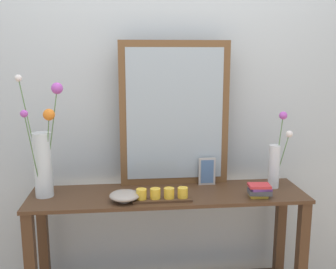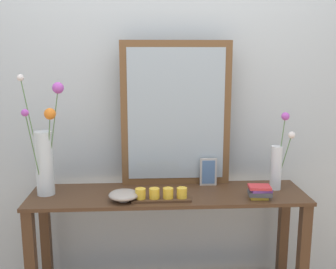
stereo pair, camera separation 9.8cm
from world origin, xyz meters
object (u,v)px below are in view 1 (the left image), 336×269
Objects in this scene: mirror_leaning at (175,114)px; tall_vase_left at (44,156)px; vase_right at (276,161)px; decorative_bowl at (125,196)px; picture_frame_small at (207,171)px; candle_tray at (162,195)px; console_table at (168,247)px; book_stack at (259,190)px.

tall_vase_left is (-0.73, -0.15, -0.20)m from mirror_leaning.
vase_right is at bearing 0.85° from tall_vase_left.
decorative_bowl is (0.43, -0.12, -0.20)m from tall_vase_left.
tall_vase_left is at bearing 164.56° from decorative_bowl.
candle_tray is at bearing -140.99° from picture_frame_small.
picture_frame_small reaches higher than decorative_bowl.
vase_right reaches higher than candle_tray.
candle_tray is at bearing -111.29° from console_table.
decorative_bowl is 0.73m from book_stack.
console_table is 2.33× the size of tall_vase_left.
console_table is 0.50m from picture_frame_small.
console_table is 9.35× the size of picture_frame_small.
picture_frame_small is 0.35m from book_stack.
vase_right reaches higher than decorative_bowl.
picture_frame_small is at bearing 135.32° from book_stack.
tall_vase_left is 1.19m from book_stack.
mirror_leaning is at bearing 70.35° from candle_tray.
tall_vase_left is at bearing 178.66° from console_table.
mirror_leaning is 0.56m from decorative_bowl.
tall_vase_left is at bearing 173.60° from book_stack.
vase_right is at bearing 46.77° from book_stack.
book_stack is at bearing -44.68° from picture_frame_small.
candle_tray reaches higher than console_table.
candle_tray is at bearing -1.65° from decorative_bowl.
tall_vase_left reaches higher than vase_right.
console_table is 0.37m from candle_tray.
tall_vase_left reaches higher than decorative_bowl.
tall_vase_left is 0.68m from candle_tray.
tall_vase_left is 0.49m from decorative_bowl.
picture_frame_small is at bearing -12.30° from mirror_leaning.
candle_tray is 1.96× the size of decorative_bowl.
tall_vase_left is at bearing -173.20° from picture_frame_small.
tall_vase_left is 4.02× the size of picture_frame_small.
candle_tray is 0.20m from decorative_bowl.
console_table is at bearing -176.81° from vase_right.
mirror_leaning is at bearing 167.07° from vase_right.
mirror_leaning is 0.77m from tall_vase_left.
picture_frame_small is (-0.38, 0.09, -0.08)m from vase_right.
tall_vase_left reaches higher than console_table.
mirror_leaning reaches higher than picture_frame_small.
picture_frame_small reaches higher than console_table.
tall_vase_left is 1.31m from vase_right.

